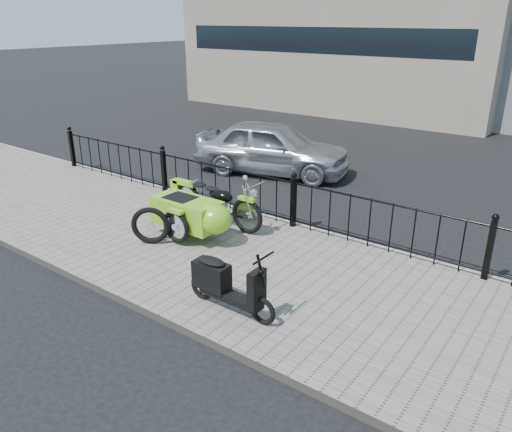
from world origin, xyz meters
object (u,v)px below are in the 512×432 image
Objects in this scene: motorcycle_sidecar at (199,212)px; scooter at (225,284)px; sedan_car at (272,147)px; spare_tire at (150,225)px.

scooter reaches higher than motorcycle_sidecar.
spare_tire is at bearing 175.65° from sedan_car.
spare_tire is 5.24m from sedan_car.
sedan_car is at bearing 108.05° from motorcycle_sidecar.
scooter is 2.12× the size of spare_tire.
sedan_car is at bearing 100.53° from spare_tire.
motorcycle_sidecar reaches higher than spare_tire.
scooter reaches higher than spare_tire.
motorcycle_sidecar is at bearing 58.20° from spare_tire.
motorcycle_sidecar is 4.61m from sedan_car.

